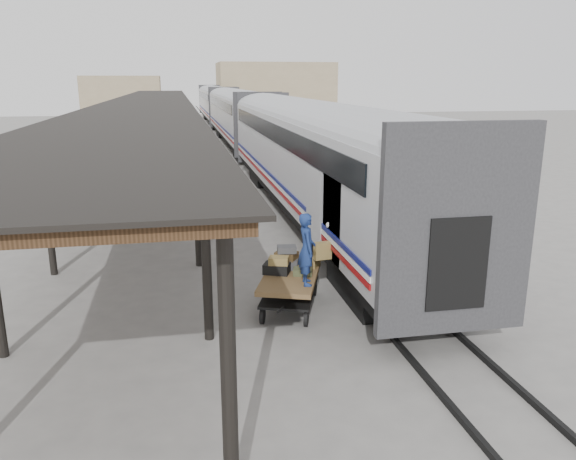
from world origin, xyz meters
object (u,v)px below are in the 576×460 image
(baggage_cart, at_px, (290,283))
(luggage_tug, at_px, (177,164))
(porter, at_px, (307,249))
(pedestrian, at_px, (151,178))

(baggage_cart, distance_m, luggage_tug, 21.11)
(baggage_cart, bearing_deg, porter, -49.46)
(porter, xyz_separation_m, pedestrian, (-4.02, 15.04, -0.77))
(baggage_cart, bearing_deg, pedestrian, 124.18)
(luggage_tug, relative_size, pedestrian, 0.88)
(luggage_tug, bearing_deg, baggage_cart, -68.12)
(baggage_cart, bearing_deg, luggage_tug, 116.39)
(porter, relative_size, pedestrian, 0.91)
(luggage_tug, xyz_separation_m, pedestrian, (-1.24, -6.56, 0.34))
(luggage_tug, bearing_deg, porter, -67.68)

